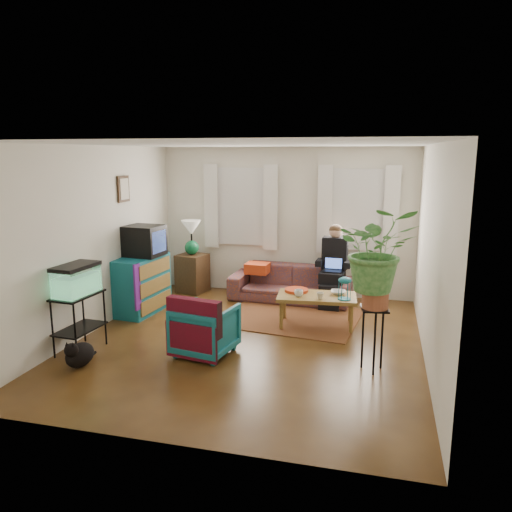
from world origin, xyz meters
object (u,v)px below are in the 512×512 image
(sofa, at_px, (290,278))
(side_table, at_px, (192,273))
(aquarium_stand, at_px, (80,323))
(coffee_table, at_px, (316,311))
(plant_stand, at_px, (373,339))
(armchair, at_px, (205,327))
(dresser, at_px, (142,284))

(sofa, relative_size, side_table, 2.95)
(aquarium_stand, xyz_separation_m, coffee_table, (2.80, 1.69, -0.14))
(side_table, distance_m, plant_stand, 4.23)
(aquarium_stand, height_order, armchair, aquarium_stand)
(aquarium_stand, relative_size, armchair, 1.07)
(coffee_table, distance_m, plant_stand, 1.60)
(dresser, xyz_separation_m, armchair, (1.57, -1.36, -0.10))
(dresser, relative_size, coffee_table, 0.88)
(sofa, relative_size, armchair, 2.91)
(side_table, relative_size, aquarium_stand, 0.92)
(aquarium_stand, relative_size, plant_stand, 0.99)
(aquarium_stand, distance_m, coffee_table, 3.27)
(side_table, relative_size, armchair, 0.99)
(sofa, relative_size, dresser, 2.04)
(coffee_table, bearing_deg, dresser, 174.60)
(side_table, distance_m, armchair, 2.95)
(sofa, relative_size, coffee_table, 1.80)
(aquarium_stand, bearing_deg, coffee_table, 35.59)
(dresser, height_order, coffee_table, dresser)
(side_table, bearing_deg, armchair, -65.42)
(sofa, height_order, armchair, sofa)
(sofa, height_order, side_table, sofa)
(side_table, relative_size, plant_stand, 0.91)
(armchair, height_order, plant_stand, plant_stand)
(dresser, height_order, aquarium_stand, dresser)
(dresser, bearing_deg, armchair, -35.57)
(aquarium_stand, height_order, plant_stand, plant_stand)
(sofa, distance_m, side_table, 1.84)
(sofa, distance_m, coffee_table, 1.35)
(side_table, distance_m, dresser, 1.37)
(sofa, height_order, dresser, dresser)
(dresser, bearing_deg, aquarium_stand, -84.89)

